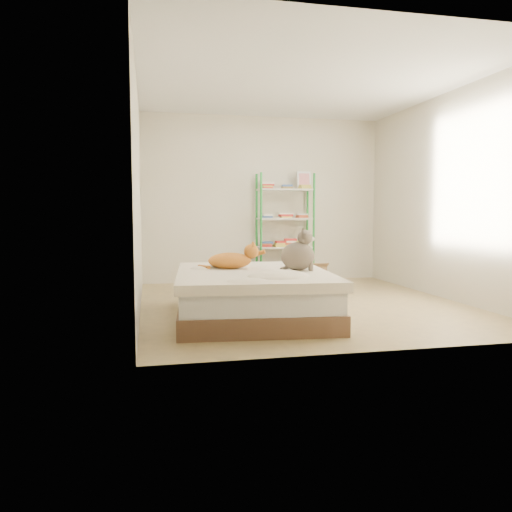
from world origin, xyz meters
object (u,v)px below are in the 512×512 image
object	(u,v)px
shelf_unit	(285,230)
orange_cat	(230,259)
cardboard_box	(307,276)
grey_cat	(298,250)
white_bin	(220,272)
bed	(253,294)

from	to	relation	value
shelf_unit	orange_cat	bearing A→B (deg)	-118.82
shelf_unit	cardboard_box	size ratio (longest dim) A/B	3.54
grey_cat	white_bin	bearing A→B (deg)	25.26
shelf_unit	cardboard_box	world-z (taller)	shelf_unit
bed	cardboard_box	distance (m)	2.22
orange_cat	white_bin	world-z (taller)	orange_cat
bed	grey_cat	distance (m)	0.66
grey_cat	shelf_unit	xyz separation A→B (m)	(0.58, 2.57, 0.11)
orange_cat	shelf_unit	size ratio (longest dim) A/B	0.32
orange_cat	shelf_unit	bearing A→B (deg)	65.40
bed	orange_cat	xyz separation A→B (m)	(-0.20, 0.25, 0.36)
cardboard_box	bed	bearing A→B (deg)	-125.48
bed	cardboard_box	xyz separation A→B (m)	(1.20, 1.87, -0.08)
orange_cat	cardboard_box	size ratio (longest dim) A/B	1.12
grey_cat	cardboard_box	world-z (taller)	grey_cat
bed	shelf_unit	world-z (taller)	shelf_unit
bed	orange_cat	size ratio (longest dim) A/B	3.74
shelf_unit	white_bin	bearing A→B (deg)	-178.30
cardboard_box	shelf_unit	bearing A→B (deg)	99.76
shelf_unit	grey_cat	bearing A→B (deg)	-102.69
shelf_unit	white_bin	size ratio (longest dim) A/B	4.48
bed	white_bin	xyz separation A→B (m)	(0.01, 2.50, -0.06)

